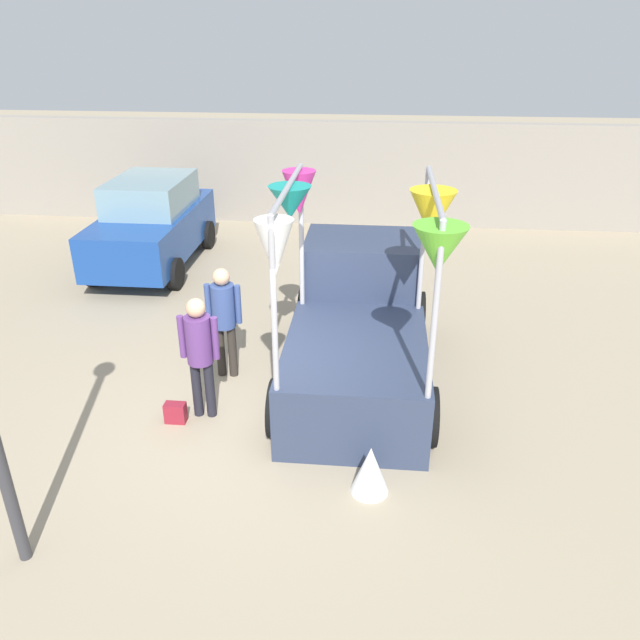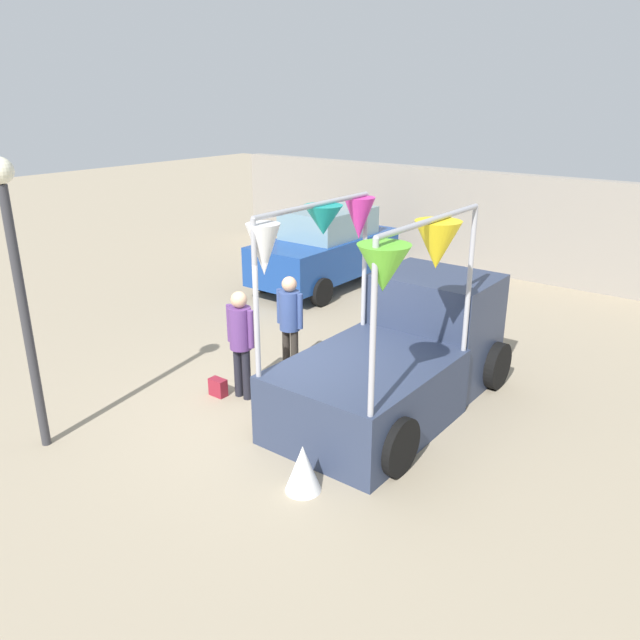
{
  "view_description": "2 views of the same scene",
  "coord_description": "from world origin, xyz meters",
  "px_view_note": "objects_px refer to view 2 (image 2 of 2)",
  "views": [
    {
      "loc": [
        1.47,
        -7.0,
        4.88
      ],
      "look_at": [
        0.72,
        0.7,
        1.14
      ],
      "focal_mm": 35.0,
      "sensor_mm": 36.0,
      "label": 1
    },
    {
      "loc": [
        5.51,
        -6.27,
        4.49
      ],
      "look_at": [
        0.66,
        0.03,
        1.58
      ],
      "focal_mm": 35.0,
      "sensor_mm": 36.0,
      "label": 2
    }
  ],
  "objects_px": {
    "handbag": "(218,387)",
    "person_customer": "(241,335)",
    "folded_kite_bundle_white": "(303,468)",
    "vendor_truck": "(403,348)",
    "street_lamp": "(16,266)",
    "parked_car": "(326,248)",
    "person_vendor": "(290,317)"
  },
  "relations": [
    {
      "from": "handbag",
      "to": "person_customer",
      "type": "bearing_deg",
      "value": 29.74
    },
    {
      "from": "folded_kite_bundle_white",
      "to": "handbag",
      "type": "bearing_deg",
      "value": 156.91
    },
    {
      "from": "vendor_truck",
      "to": "handbag",
      "type": "distance_m",
      "value": 2.95
    },
    {
      "from": "vendor_truck",
      "to": "person_customer",
      "type": "xyz_separation_m",
      "value": [
        -2.02,
        -1.38,
        0.16
      ]
    },
    {
      "from": "street_lamp",
      "to": "vendor_truck",
      "type": "bearing_deg",
      "value": 51.77
    },
    {
      "from": "parked_car",
      "to": "person_customer",
      "type": "bearing_deg",
      "value": -65.13
    },
    {
      "from": "person_customer",
      "to": "street_lamp",
      "type": "bearing_deg",
      "value": -113.52
    },
    {
      "from": "street_lamp",
      "to": "person_customer",
      "type": "bearing_deg",
      "value": 66.48
    },
    {
      "from": "person_customer",
      "to": "folded_kite_bundle_white",
      "type": "bearing_deg",
      "value": -30.12
    },
    {
      "from": "parked_car",
      "to": "handbag",
      "type": "distance_m",
      "value": 6.24
    },
    {
      "from": "handbag",
      "to": "street_lamp",
      "type": "xyz_separation_m",
      "value": [
        -0.8,
        -2.43,
        2.35
      ]
    },
    {
      "from": "person_vendor",
      "to": "handbag",
      "type": "height_order",
      "value": "person_vendor"
    },
    {
      "from": "vendor_truck",
      "to": "person_customer",
      "type": "distance_m",
      "value": 2.45
    },
    {
      "from": "vendor_truck",
      "to": "handbag",
      "type": "relative_size",
      "value": 14.98
    },
    {
      "from": "vendor_truck",
      "to": "handbag",
      "type": "height_order",
      "value": "vendor_truck"
    },
    {
      "from": "handbag",
      "to": "folded_kite_bundle_white",
      "type": "bearing_deg",
      "value": -23.09
    },
    {
      "from": "person_customer",
      "to": "person_vendor",
      "type": "relative_size",
      "value": 1.0
    },
    {
      "from": "vendor_truck",
      "to": "person_vendor",
      "type": "xyz_separation_m",
      "value": [
        -1.96,
        -0.31,
        0.15
      ]
    },
    {
      "from": "vendor_truck",
      "to": "folded_kite_bundle_white",
      "type": "xyz_separation_m",
      "value": [
        0.25,
        -2.7,
        -0.59
      ]
    },
    {
      "from": "vendor_truck",
      "to": "street_lamp",
      "type": "relative_size",
      "value": 1.1
    },
    {
      "from": "person_customer",
      "to": "handbag",
      "type": "height_order",
      "value": "person_customer"
    },
    {
      "from": "parked_car",
      "to": "handbag",
      "type": "xyz_separation_m",
      "value": [
        2.23,
        -5.77,
        -0.8
      ]
    },
    {
      "from": "vendor_truck",
      "to": "person_vendor",
      "type": "distance_m",
      "value": 1.98
    },
    {
      "from": "handbag",
      "to": "folded_kite_bundle_white",
      "type": "xyz_separation_m",
      "value": [
        2.62,
        -1.12,
        0.16
      ]
    },
    {
      "from": "folded_kite_bundle_white",
      "to": "vendor_truck",
      "type": "bearing_deg",
      "value": 95.35
    },
    {
      "from": "street_lamp",
      "to": "folded_kite_bundle_white",
      "type": "relative_size",
      "value": 6.33
    },
    {
      "from": "person_customer",
      "to": "person_vendor",
      "type": "distance_m",
      "value": 1.08
    },
    {
      "from": "person_vendor",
      "to": "handbag",
      "type": "distance_m",
      "value": 1.62
    },
    {
      "from": "vendor_truck",
      "to": "person_vendor",
      "type": "height_order",
      "value": "vendor_truck"
    },
    {
      "from": "vendor_truck",
      "to": "street_lamp",
      "type": "distance_m",
      "value": 5.36
    },
    {
      "from": "person_vendor",
      "to": "handbag",
      "type": "xyz_separation_m",
      "value": [
        -0.41,
        -1.28,
        -0.9
      ]
    },
    {
      "from": "parked_car",
      "to": "handbag",
      "type": "height_order",
      "value": "parked_car"
    }
  ]
}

